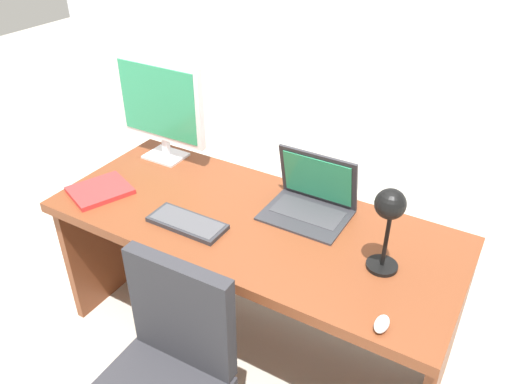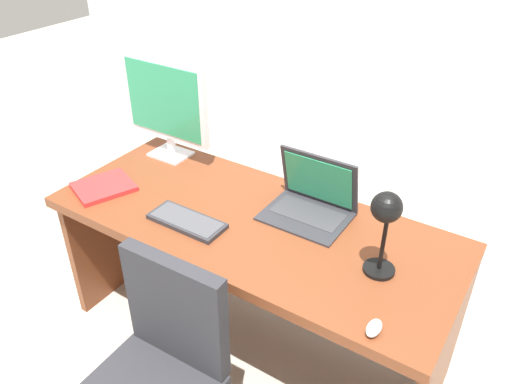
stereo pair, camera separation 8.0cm
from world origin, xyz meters
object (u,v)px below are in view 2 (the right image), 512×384
(desk, at_px, (257,249))
(mouse, at_px, (374,328))
(monitor, at_px, (166,102))
(laptop, at_px, (313,195))
(keyboard, at_px, (187,221))
(desk_lamp, at_px, (385,218))
(book, at_px, (104,187))

(desk, bearing_deg, mouse, -27.32)
(monitor, bearing_deg, laptop, -3.50)
(desk, relative_size, mouse, 21.41)
(desk, bearing_deg, monitor, 162.64)
(keyboard, height_order, mouse, mouse)
(desk, xyz_separation_m, laptop, (0.19, 0.16, 0.27))
(monitor, height_order, laptop, monitor)
(keyboard, relative_size, desk_lamp, 0.94)
(monitor, bearing_deg, keyboard, -42.62)
(mouse, height_order, desk_lamp, desk_lamp)
(desk_lamp, relative_size, book, 1.11)
(desk_lamp, bearing_deg, desk, 171.84)
(keyboard, bearing_deg, book, 179.97)
(laptop, height_order, keyboard, laptop)
(mouse, bearing_deg, monitor, 157.47)
(keyboard, distance_m, desk_lamp, 0.84)
(laptop, height_order, book, laptop)
(keyboard, relative_size, book, 1.05)
(monitor, xyz_separation_m, laptop, (0.87, -0.05, -0.21))
(desk, xyz_separation_m, desk_lamp, (0.58, -0.08, 0.45))
(keyboard, distance_m, mouse, 0.91)
(desk, height_order, book, book)
(mouse, bearing_deg, laptop, 133.97)
(desk, relative_size, keyboard, 5.25)
(mouse, xyz_separation_m, book, (-1.40, 0.14, -0.01))
(desk_lamp, xyz_separation_m, book, (-1.30, -0.13, -0.25))
(desk, relative_size, desk_lamp, 4.95)
(book, bearing_deg, desk_lamp, 5.80)
(desk, relative_size, monitor, 3.44)
(mouse, distance_m, book, 1.41)
(laptop, distance_m, keyboard, 0.55)
(desk_lamp, bearing_deg, keyboard, -170.56)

